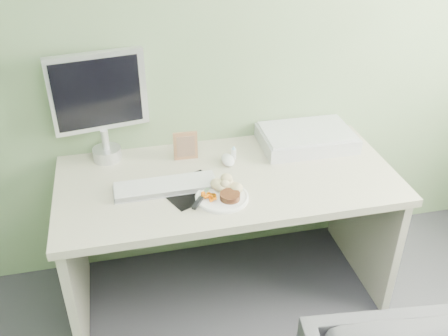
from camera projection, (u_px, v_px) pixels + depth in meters
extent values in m
plane|color=gray|center=(210.00, 24.00, 2.34)|extent=(3.50, 0.00, 3.50)
cube|color=beige|center=(228.00, 180.00, 2.37)|extent=(1.60, 0.75, 0.04)
cube|color=#B2AC98|center=(75.00, 262.00, 2.42)|extent=(0.04, 0.70, 0.69)
cube|color=#B2AC98|center=(364.00, 219.00, 2.71)|extent=(0.04, 0.70, 0.69)
cylinder|color=white|center=(222.00, 197.00, 2.20)|extent=(0.24, 0.24, 0.01)
cylinder|color=black|center=(230.00, 196.00, 2.18)|extent=(0.10, 0.10, 0.03)
ellipsoid|color=tan|center=(226.00, 184.00, 2.23)|extent=(0.11, 0.08, 0.06)
cube|color=orange|center=(210.00, 195.00, 2.18)|extent=(0.06, 0.05, 0.03)
cube|color=silver|center=(207.00, 190.00, 2.23)|extent=(0.08, 0.12, 0.01)
cube|color=black|center=(197.00, 203.00, 2.14)|extent=(0.06, 0.08, 0.02)
cube|color=black|center=(192.00, 189.00, 2.27)|extent=(0.33, 0.31, 0.00)
cube|color=white|center=(166.00, 186.00, 2.26)|extent=(0.46, 0.14, 0.02)
ellipsoid|color=white|center=(228.00, 160.00, 2.45)|extent=(0.06, 0.11, 0.04)
cube|color=#915D43|center=(186.00, 146.00, 2.46)|extent=(0.12, 0.02, 0.15)
cylinder|color=white|center=(234.00, 154.00, 2.49)|extent=(0.03, 0.03, 0.06)
cone|color=#95CDEF|center=(234.00, 147.00, 2.47)|extent=(0.02, 0.02, 0.02)
cube|color=silver|center=(306.00, 138.00, 2.61)|extent=(0.48, 0.32, 0.07)
cylinder|color=silver|center=(107.00, 154.00, 2.48)|extent=(0.14, 0.14, 0.06)
cylinder|color=silver|center=(105.00, 139.00, 2.44)|extent=(0.04, 0.04, 0.10)
cube|color=silver|center=(98.00, 92.00, 2.34)|extent=(0.45, 0.11, 0.38)
cube|color=black|center=(99.00, 94.00, 2.32)|extent=(0.40, 0.07, 0.33)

